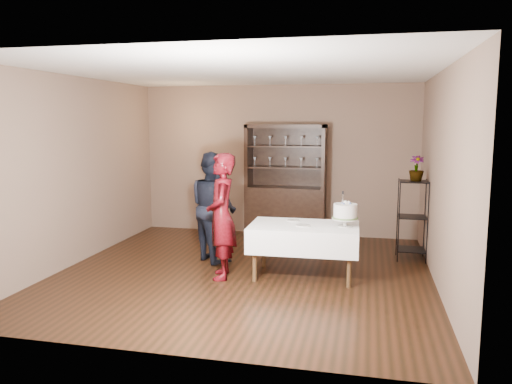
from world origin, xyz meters
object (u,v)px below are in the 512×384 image
(plant_etagere, at_px, (412,217))
(man, at_px, (213,206))
(china_hutch, at_px, (286,200))
(cake_table, at_px, (304,237))
(cake, at_px, (345,212))
(woman, at_px, (222,216))
(potted_plant, at_px, (416,168))

(plant_etagere, relative_size, man, 0.74)
(man, bearing_deg, china_hutch, -71.56)
(cake_table, bearing_deg, cake, 1.80)
(china_hutch, xyz_separation_m, cake_table, (0.62, -2.25, -0.12))
(plant_etagere, xyz_separation_m, cake_table, (-1.46, -1.20, -0.11))
(woman, height_order, potted_plant, woman)
(man, relative_size, cake, 3.48)
(plant_etagere, bearing_deg, man, -166.76)
(china_hutch, relative_size, cake, 4.29)
(china_hutch, relative_size, potted_plant, 5.36)
(potted_plant, bearing_deg, china_hutch, 153.24)
(woman, relative_size, cake, 3.55)
(plant_etagere, relative_size, woman, 0.73)
(china_hutch, bearing_deg, potted_plant, -26.76)
(cake, bearing_deg, cake_table, -178.20)
(potted_plant, bearing_deg, woman, -150.27)
(potted_plant, bearing_deg, plant_etagere, 158.70)
(china_hutch, xyz_separation_m, woman, (-0.43, -2.51, 0.16))
(cake_table, relative_size, woman, 0.87)
(cake, xyz_separation_m, potted_plant, (0.96, 1.17, 0.48))
(man, bearing_deg, plant_etagere, -123.57)
(cake_table, distance_m, potted_plant, 2.08)
(cake, bearing_deg, china_hutch, 117.20)
(china_hutch, height_order, potted_plant, china_hutch)
(man, bearing_deg, potted_plant, -123.90)
(cake_table, bearing_deg, man, 159.73)
(plant_etagere, height_order, cake, plant_etagere)
(cake_table, xyz_separation_m, cake, (0.53, 0.02, 0.35))
(cake, bearing_deg, plant_etagere, 51.79)
(woman, bearing_deg, cake_table, 88.44)
(china_hutch, distance_m, man, 1.91)
(man, bearing_deg, cake, -151.40)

